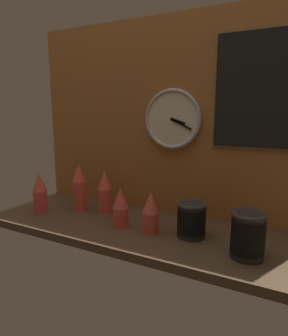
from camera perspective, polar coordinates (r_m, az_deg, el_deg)
The scene contains 11 objects.
ground_plane at distance 153.23cm, azimuth -0.64°, elevation -11.59°, with size 160.00×56.00×4.00cm, color #4C3826.
wall_tiled_back at distance 165.26cm, azimuth 3.75°, elevation 9.48°, with size 160.00×3.00×105.00cm.
cup_stack_left at distance 174.78cm, azimuth -12.20°, elevation -3.60°, with size 7.98×7.98×27.02cm.
cup_stack_center_left at distance 166.87cm, azimuth -7.49°, elevation -4.64°, with size 7.98×7.98×24.24cm.
cup_stack_far_left at distance 176.75cm, azimuth -19.20°, elevation -4.51°, with size 7.98×7.98×22.85cm.
cup_stack_center_right at distance 140.66cm, azimuth 1.28°, elevation -8.45°, with size 7.98×7.98×20.06cm.
cup_stack_center at distance 147.84cm, azimuth -4.47°, elevation -7.50°, with size 7.98×7.98×20.06cm.
bowl_stack_right at distance 138.80cm, azimuth 9.03°, elevation -9.54°, with size 13.63×13.63×16.19cm.
bowl_stack_far_right at distance 125.28cm, azimuth 19.20°, elevation -11.81°, with size 13.63×13.63×18.44cm.
wall_clock at distance 159.97cm, azimuth 5.41°, elevation 9.25°, with size 31.54×2.70×31.54cm.
menu_board at distance 150.37cm, azimuth 20.44°, elevation 13.70°, with size 38.63×1.32×54.59cm.
Camera 1 is at (67.36, -124.34, 56.99)cm, focal length 32.00 mm.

